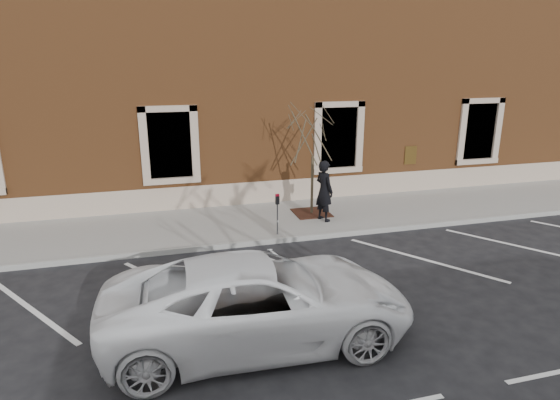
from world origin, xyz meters
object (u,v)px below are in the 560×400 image
object	(u,v)px
parking_meter	(277,207)
white_truck	(259,300)
sapling	(313,140)
man	(324,191)

from	to	relation	value
parking_meter	white_truck	xyz separation A→B (m)	(-1.66, -4.90, -0.21)
parking_meter	sapling	xyz separation A→B (m)	(1.63, 1.62, 1.63)
white_truck	parking_meter	bearing A→B (deg)	-16.62
sapling	white_truck	distance (m)	7.53
parking_meter	white_truck	size ratio (longest dim) A/B	0.21
sapling	parking_meter	bearing A→B (deg)	-135.08
man	sapling	xyz separation A→B (m)	(-0.14, 0.76, 1.51)
man	parking_meter	world-z (taller)	man
parking_meter	man	bearing A→B (deg)	28.20
man	sapling	distance (m)	1.69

